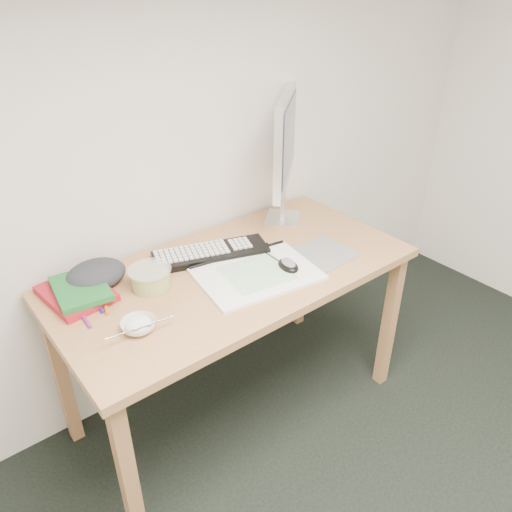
# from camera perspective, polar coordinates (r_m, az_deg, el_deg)

# --- Properties ---
(desk) EXTENTS (1.40, 0.70, 0.75)m
(desk) POSITION_cam_1_polar(r_m,az_deg,el_deg) (1.99, -2.44, -3.52)
(desk) COLOR #AD7D4F
(desk) RESTS_ON ground
(mousepad) EXTENTS (0.25, 0.23, 0.00)m
(mousepad) POSITION_cam_1_polar(r_m,az_deg,el_deg) (2.06, 7.52, 0.23)
(mousepad) COLOR slate
(mousepad) RESTS_ON desk
(sketchpad) EXTENTS (0.49, 0.38, 0.01)m
(sketchpad) POSITION_cam_1_polar(r_m,az_deg,el_deg) (1.90, 0.12, -2.08)
(sketchpad) COLOR white
(sketchpad) RESTS_ON desk
(keyboard) EXTENTS (0.49, 0.29, 0.03)m
(keyboard) POSITION_cam_1_polar(r_m,az_deg,el_deg) (2.03, -5.17, 0.31)
(keyboard) COLOR black
(keyboard) RESTS_ON desk
(monitor) EXTENTS (0.39, 0.35, 0.57)m
(monitor) POSITION_cam_1_polar(r_m,az_deg,el_deg) (2.20, 3.33, 12.70)
(monitor) COLOR silver
(monitor) RESTS_ON desk
(mouse) EXTENTS (0.08, 0.12, 0.04)m
(mouse) POSITION_cam_1_polar(r_m,az_deg,el_deg) (1.92, 3.72, -0.82)
(mouse) COLOR black
(mouse) RESTS_ON sketchpad
(rice_bowl) EXTENTS (0.12, 0.12, 0.04)m
(rice_bowl) POSITION_cam_1_polar(r_m,az_deg,el_deg) (1.67, -13.27, -7.76)
(rice_bowl) COLOR white
(rice_bowl) RESTS_ON desk
(chopsticks) EXTENTS (0.21, 0.04, 0.02)m
(chopsticks) POSITION_cam_1_polar(r_m,az_deg,el_deg) (1.63, -13.09, -7.94)
(chopsticks) COLOR #B8B9BB
(chopsticks) RESTS_ON rice_bowl
(fruit_tub) EXTENTS (0.17, 0.17, 0.08)m
(fruit_tub) POSITION_cam_1_polar(r_m,az_deg,el_deg) (1.86, -11.99, -2.46)
(fruit_tub) COLOR #E9C152
(fruit_tub) RESTS_ON desk
(book_red) EXTENTS (0.23, 0.29, 0.03)m
(book_red) POSITION_cam_1_polar(r_m,az_deg,el_deg) (1.89, -19.85, -4.06)
(book_red) COLOR maroon
(book_red) RESTS_ON desk
(book_green) EXTENTS (0.20, 0.26, 0.02)m
(book_green) POSITION_cam_1_polar(r_m,az_deg,el_deg) (1.87, -19.42, -3.52)
(book_green) COLOR #186228
(book_green) RESTS_ON book_red
(cloth_lump) EXTENTS (0.22, 0.20, 0.08)m
(cloth_lump) POSITION_cam_1_polar(r_m,az_deg,el_deg) (1.93, -17.82, -2.03)
(cloth_lump) COLOR #272A2E
(cloth_lump) RESTS_ON desk
(pencil_pink) EXTENTS (0.18, 0.07, 0.01)m
(pencil_pink) POSITION_cam_1_polar(r_m,az_deg,el_deg) (1.97, -5.60, -0.94)
(pencil_pink) COLOR #DB6D7F
(pencil_pink) RESTS_ON desk
(pencil_tan) EXTENTS (0.12, 0.15, 0.01)m
(pencil_tan) POSITION_cam_1_polar(r_m,az_deg,el_deg) (2.00, -2.02, -0.32)
(pencil_tan) COLOR tan
(pencil_tan) RESTS_ON desk
(pencil_black) EXTENTS (0.18, 0.02, 0.01)m
(pencil_black) POSITION_cam_1_polar(r_m,az_deg,el_deg) (2.07, -0.66, 0.78)
(pencil_black) COLOR black
(pencil_black) RESTS_ON desk
(marker_blue) EXTENTS (0.02, 0.12, 0.01)m
(marker_blue) POSITION_cam_1_polar(r_m,az_deg,el_deg) (1.83, -17.71, -5.28)
(marker_blue) COLOR #1E1EA4
(marker_blue) RESTS_ON desk
(marker_orange) EXTENTS (0.05, 0.13, 0.01)m
(marker_orange) POSITION_cam_1_polar(r_m,az_deg,el_deg) (1.82, -16.93, -5.17)
(marker_orange) COLOR orange
(marker_orange) RESTS_ON desk
(marker_purple) EXTENTS (0.02, 0.13, 0.01)m
(marker_purple) POSITION_cam_1_polar(r_m,az_deg,el_deg) (1.77, -19.06, -6.69)
(marker_purple) COLOR #762383
(marker_purple) RESTS_ON desk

